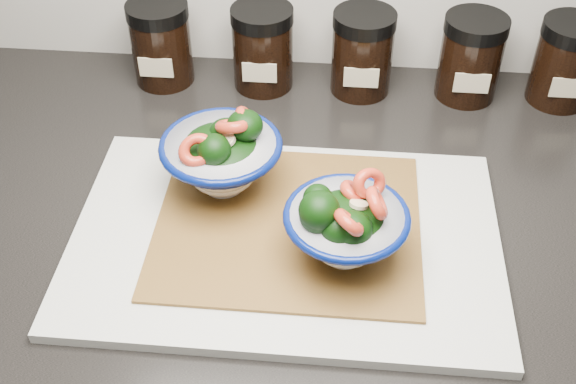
# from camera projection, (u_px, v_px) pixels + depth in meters

# --- Properties ---
(countertop) EXTENTS (3.50, 0.60, 0.04)m
(countertop) POSITION_uv_depth(u_px,v_px,m) (341.00, 221.00, 0.82)
(countertop) COLOR black
(countertop) RESTS_ON cabinet
(cutting_board) EXTENTS (0.45, 0.30, 0.01)m
(cutting_board) POSITION_uv_depth(u_px,v_px,m) (286.00, 239.00, 0.76)
(cutting_board) COLOR beige
(cutting_board) RESTS_ON countertop
(bamboo_mat) EXTENTS (0.28, 0.24, 0.00)m
(bamboo_mat) POSITION_uv_depth(u_px,v_px,m) (288.00, 224.00, 0.77)
(bamboo_mat) COLOR olive
(bamboo_mat) RESTS_ON cutting_board
(bowl_left) EXTENTS (0.13, 0.13, 0.10)m
(bowl_left) POSITION_uv_depth(u_px,v_px,m) (222.00, 156.00, 0.78)
(bowl_left) COLOR white
(bowl_left) RESTS_ON bamboo_mat
(bowl_right) EXTENTS (0.13, 0.13, 0.10)m
(bowl_right) POSITION_uv_depth(u_px,v_px,m) (344.00, 226.00, 0.71)
(bowl_right) COLOR white
(bowl_right) RESTS_ON bamboo_mat
(spice_jar_a) EXTENTS (0.08, 0.08, 0.11)m
(spice_jar_a) POSITION_uv_depth(u_px,v_px,m) (161.00, 43.00, 0.96)
(spice_jar_a) COLOR black
(spice_jar_a) RESTS_ON countertop
(spice_jar_b) EXTENTS (0.08, 0.08, 0.11)m
(spice_jar_b) POSITION_uv_depth(u_px,v_px,m) (263.00, 48.00, 0.95)
(spice_jar_b) COLOR black
(spice_jar_b) RESTS_ON countertop
(spice_jar_c) EXTENTS (0.08, 0.08, 0.11)m
(spice_jar_c) POSITION_uv_depth(u_px,v_px,m) (362.00, 52.00, 0.95)
(spice_jar_c) COLOR black
(spice_jar_c) RESTS_ON countertop
(spice_jar_d) EXTENTS (0.08, 0.08, 0.11)m
(spice_jar_d) POSITION_uv_depth(u_px,v_px,m) (471.00, 57.00, 0.94)
(spice_jar_d) COLOR black
(spice_jar_d) RESTS_ON countertop
(spice_jar_e) EXTENTS (0.08, 0.08, 0.11)m
(spice_jar_e) POSITION_uv_depth(u_px,v_px,m) (566.00, 62.00, 0.93)
(spice_jar_e) COLOR black
(spice_jar_e) RESTS_ON countertop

